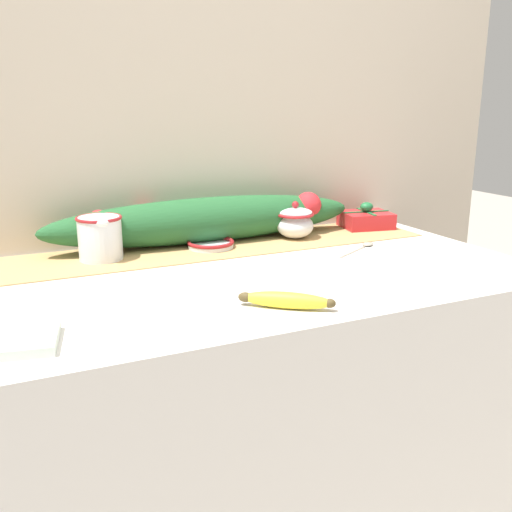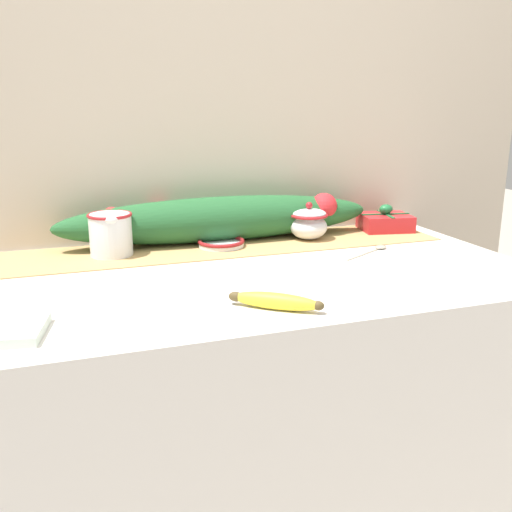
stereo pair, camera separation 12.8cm
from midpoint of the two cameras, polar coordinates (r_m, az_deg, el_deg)
countertop at (r=1.54m, az=2.34°, el=-17.56°), size 1.32×0.75×0.89m
back_wall at (r=1.67m, az=-2.38°, el=12.47°), size 2.12×0.04×2.40m
table_runner at (r=1.57m, az=-0.61°, el=0.96°), size 1.21×0.25×0.00m
cream_pitcher at (r=1.49m, az=-11.97°, el=2.26°), size 0.11×0.13×0.11m
sugar_bowl at (r=1.65m, az=7.52°, el=3.28°), size 0.11×0.11×0.11m
small_dish at (r=1.55m, az=-1.16°, el=1.30°), size 0.13×0.13×0.02m
banana at (r=1.10m, az=5.31°, el=-4.56°), size 0.16×0.13×0.03m
spoon at (r=1.58m, az=14.40°, el=0.74°), size 0.17×0.10×0.01m
napkin_stack at (r=1.04m, az=-20.50°, el=-7.08°), size 0.15×0.15×0.02m
gift_box at (r=1.81m, az=14.79°, el=3.33°), size 0.17×0.15×0.08m
poinsettia_garland at (r=1.61m, az=-1.23°, el=3.77°), size 0.91×0.14×0.13m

